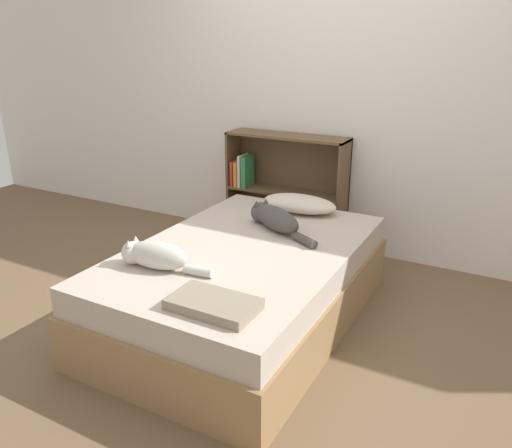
% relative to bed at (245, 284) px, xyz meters
% --- Properties ---
extents(ground_plane, '(8.00, 8.00, 0.00)m').
position_rel_bed_xyz_m(ground_plane, '(0.00, 0.00, -0.24)').
color(ground_plane, brown).
extents(wall_back, '(8.00, 0.06, 2.50)m').
position_rel_bed_xyz_m(wall_back, '(0.00, 1.38, 1.01)').
color(wall_back, white).
rests_on(wall_back, ground_plane).
extents(bed, '(1.22, 1.88, 0.48)m').
position_rel_bed_xyz_m(bed, '(0.00, 0.00, 0.00)').
color(bed, '#99754C').
rests_on(bed, ground_plane).
extents(pillow, '(0.55, 0.29, 0.11)m').
position_rel_bed_xyz_m(pillow, '(0.01, 0.76, 0.30)').
color(pillow, beige).
rests_on(pillow, bed).
extents(cat_light, '(0.54, 0.18, 0.15)m').
position_rel_bed_xyz_m(cat_light, '(-0.28, -0.48, 0.32)').
color(cat_light, beige).
rests_on(cat_light, bed).
extents(cat_dark, '(0.57, 0.37, 0.16)m').
position_rel_bed_xyz_m(cat_dark, '(0.02, 0.36, 0.32)').
color(cat_dark, '#47423D').
rests_on(cat_dark, bed).
extents(bookshelf, '(1.00, 0.26, 0.93)m').
position_rel_bed_xyz_m(bookshelf, '(-0.34, 1.26, 0.24)').
color(bookshelf, brown).
rests_on(bookshelf, ground_plane).
extents(blanket_fold, '(0.41, 0.24, 0.05)m').
position_rel_bed_xyz_m(blanket_fold, '(0.23, -0.70, 0.27)').
color(blanket_fold, gray).
rests_on(blanket_fold, bed).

